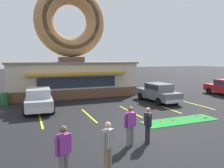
# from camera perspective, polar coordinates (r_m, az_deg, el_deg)

# --- Properties ---
(ground_plane) EXTENTS (160.00, 160.00, 0.00)m
(ground_plane) POSITION_cam_1_polar(r_m,az_deg,el_deg) (10.57, 9.03, -13.87)
(ground_plane) COLOR black
(donut_shop_building) EXTENTS (12.30, 6.75, 10.96)m
(donut_shop_building) POSITION_cam_1_polar(r_m,az_deg,el_deg) (22.87, -10.57, 6.65)
(donut_shop_building) COLOR brown
(donut_shop_building) RESTS_ON ground
(putting_mat) EXTENTS (4.79, 1.40, 0.03)m
(putting_mat) POSITION_cam_1_polar(r_m,az_deg,el_deg) (13.79, 17.34, -9.12)
(putting_mat) COLOR #1E842D
(putting_mat) RESTS_ON ground
(mini_donut_near_left) EXTENTS (0.13, 0.13, 0.04)m
(mini_donut_near_left) POSITION_cam_1_polar(r_m,az_deg,el_deg) (15.06, 21.20, -7.81)
(mini_donut_near_left) COLOR #D8667F
(mini_donut_near_left) RESTS_ON putting_mat
(mini_donut_near_right) EXTENTS (0.13, 0.13, 0.04)m
(mini_donut_near_right) POSITION_cam_1_polar(r_m,az_deg,el_deg) (12.52, 9.68, -10.36)
(mini_donut_near_right) COLOR #D17F47
(mini_donut_near_right) RESTS_ON putting_mat
(mini_donut_mid_left) EXTENTS (0.13, 0.13, 0.04)m
(mini_donut_mid_left) POSITION_cam_1_polar(r_m,az_deg,el_deg) (14.83, 23.10, -8.12)
(mini_donut_mid_left) COLOR brown
(mini_donut_mid_left) RESTS_ON putting_mat
(mini_donut_mid_centre) EXTENTS (0.13, 0.13, 0.04)m
(mini_donut_mid_centre) POSITION_cam_1_polar(r_m,az_deg,el_deg) (13.34, 12.62, -9.36)
(mini_donut_mid_centre) COLOR #E5C666
(mini_donut_mid_centre) RESTS_ON putting_mat
(mini_donut_mid_right) EXTENTS (0.13, 0.13, 0.04)m
(mini_donut_mid_right) POSITION_cam_1_polar(r_m,az_deg,el_deg) (13.68, 15.65, -9.05)
(mini_donut_mid_right) COLOR brown
(mini_donut_mid_right) RESTS_ON putting_mat
(mini_donut_far_left) EXTENTS (0.13, 0.13, 0.04)m
(mini_donut_far_left) POSITION_cam_1_polar(r_m,az_deg,el_deg) (12.77, 10.29, -10.04)
(mini_donut_far_left) COLOR #D17F47
(mini_donut_far_left) RESTS_ON putting_mat
(mini_donut_far_centre) EXTENTS (0.13, 0.13, 0.04)m
(mini_donut_far_centre) POSITION_cam_1_polar(r_m,az_deg,el_deg) (15.03, 23.54, -7.94)
(mini_donut_far_centre) COLOR #E5C666
(mini_donut_far_centre) RESTS_ON putting_mat
(golf_ball) EXTENTS (0.04, 0.04, 0.04)m
(golf_ball) POSITION_cam_1_polar(r_m,az_deg,el_deg) (13.35, 16.21, -9.44)
(golf_ball) COLOR white
(golf_ball) RESTS_ON putting_mat
(putting_flag_pin) EXTENTS (0.13, 0.01, 0.55)m
(putting_flag_pin) POSITION_cam_1_polar(r_m,az_deg,el_deg) (15.22, 23.48, -6.25)
(putting_flag_pin) COLOR silver
(putting_flag_pin) RESTS_ON putting_mat
(car_silver) EXTENTS (2.12, 4.63, 1.60)m
(car_silver) POSITION_cam_1_polar(r_m,az_deg,el_deg) (16.42, -18.62, -3.59)
(car_silver) COLOR #B2B5BA
(car_silver) RESTS_ON ground
(car_grey) EXTENTS (2.09, 4.61, 1.60)m
(car_grey) POSITION_cam_1_polar(r_m,az_deg,el_deg) (19.07, 11.95, -2.00)
(car_grey) COLOR slate
(car_grey) RESTS_ON ground
(pedestrian_blue_sweater_man) EXTENTS (0.54, 0.39, 1.71)m
(pedestrian_blue_sweater_man) POSITION_cam_1_polar(r_m,az_deg,el_deg) (7.01, -12.51, -16.50)
(pedestrian_blue_sweater_man) COLOR slate
(pedestrian_blue_sweater_man) RESTS_ON ground
(pedestrian_hooded_kid) EXTENTS (0.59, 0.30, 1.70)m
(pedestrian_hooded_kid) POSITION_cam_1_polar(r_m,az_deg,el_deg) (9.37, 4.77, -10.38)
(pedestrian_hooded_kid) COLOR slate
(pedestrian_hooded_kid) RESTS_ON ground
(pedestrian_leather_jacket_man) EXTENTS (0.33, 0.58, 1.59)m
(pedestrian_leather_jacket_man) POSITION_cam_1_polar(r_m,az_deg,el_deg) (9.78, 9.31, -10.16)
(pedestrian_leather_jacket_man) COLOR #232328
(pedestrian_leather_jacket_man) RESTS_ON ground
(pedestrian_clipboard_woman) EXTENTS (0.50, 0.42, 1.67)m
(pedestrian_clipboard_woman) POSITION_cam_1_polar(r_m,az_deg,el_deg) (7.35, -1.10, -15.44)
(pedestrian_clipboard_woman) COLOR #7F7056
(pedestrian_clipboard_woman) RESTS_ON ground
(trash_bin) EXTENTS (0.57, 0.57, 0.97)m
(trash_bin) POSITION_cam_1_polar(r_m,az_deg,el_deg) (19.48, -26.21, -3.48)
(trash_bin) COLOR #1E662D
(trash_bin) RESTS_ON ground
(parking_stripe_far_left) EXTENTS (0.12, 3.60, 0.01)m
(parking_stripe_far_left) POSITION_cam_1_polar(r_m,az_deg,el_deg) (14.00, -18.14, -8.96)
(parking_stripe_far_left) COLOR yellow
(parking_stripe_far_left) RESTS_ON ground
(parking_stripe_left) EXTENTS (0.12, 3.60, 0.01)m
(parking_stripe_left) POSITION_cam_1_polar(r_m,az_deg,el_deg) (14.47, -6.08, -8.16)
(parking_stripe_left) COLOR yellow
(parking_stripe_left) RESTS_ON ground
(parking_stripe_mid_left) EXTENTS (0.12, 3.60, 0.01)m
(parking_stripe_mid_left) POSITION_cam_1_polar(r_m,az_deg,el_deg) (15.52, 4.74, -7.13)
(parking_stripe_mid_left) COLOR yellow
(parking_stripe_mid_left) RESTS_ON ground
(parking_stripe_centre) EXTENTS (0.12, 3.60, 0.01)m
(parking_stripe_centre) POSITION_cam_1_polar(r_m,az_deg,el_deg) (17.03, 13.87, -6.06)
(parking_stripe_centre) COLOR yellow
(parking_stripe_centre) RESTS_ON ground
(parking_stripe_mid_right) EXTENTS (0.12, 3.60, 0.01)m
(parking_stripe_mid_right) POSITION_cam_1_polar(r_m,az_deg,el_deg) (18.91, 21.32, -5.07)
(parking_stripe_mid_right) COLOR yellow
(parking_stripe_mid_right) RESTS_ON ground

